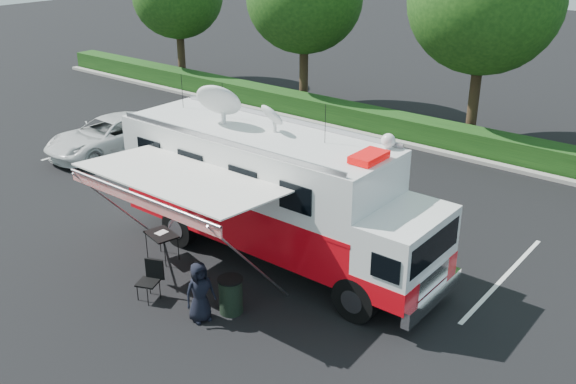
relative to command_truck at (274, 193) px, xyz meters
The scene contains 10 objects.
ground_plane 2.00m from the command_truck, ahead, with size 120.00×120.00×0.00m, color black.
back_border 13.31m from the command_truck, 84.56° to the left, with size 60.00×6.14×8.87m.
stall_lines 3.63m from the command_truck, 97.88° to the left, with size 24.12×5.50×0.01m.
command_truck is the anchor object (origin of this frame).
awning 3.08m from the command_truck, 107.42° to the right, with size 5.32×2.74×3.21m.
white_suv 11.48m from the command_truck, 166.71° to the left, with size 2.46×5.34×1.48m, color silver.
person 4.07m from the command_truck, 80.48° to the right, with size 0.76×0.49×1.56m, color black.
folding_table 3.43m from the command_truck, 139.81° to the right, with size 1.07×0.87×0.81m.
folding_chair 3.99m from the command_truck, 106.98° to the right, with size 0.66×0.70×1.06m.
trash_bin 3.31m from the command_truck, 71.74° to the right, with size 0.63×0.63×0.94m.
Camera 1 is at (10.33, -12.39, 9.01)m, focal length 40.00 mm.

